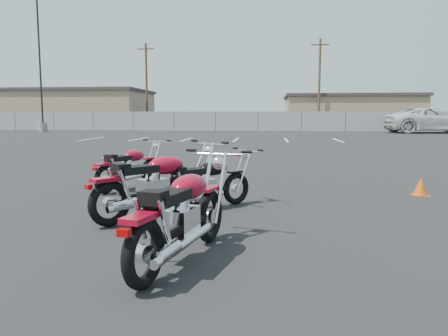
# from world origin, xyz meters

# --- Properties ---
(ground) EXTENTS (120.00, 120.00, 0.00)m
(ground) POSITION_xyz_m (0.00, 0.00, 0.00)
(ground) COLOR black
(ground) RESTS_ON ground
(motorcycle_front_red) EXTENTS (1.13, 1.89, 0.95)m
(motorcycle_front_red) POSITION_xyz_m (-1.87, 2.27, 0.43)
(motorcycle_front_red) COLOR black
(motorcycle_front_red) RESTS_ON ground
(motorcycle_second_black) EXTENTS (1.57, 1.59, 0.92)m
(motorcycle_second_black) POSITION_xyz_m (-0.09, 0.51, 0.42)
(motorcycle_second_black) COLOR black
(motorcycle_second_black) RESTS_ON ground
(motorcycle_third_red) EXTENTS (1.73, 1.93, 1.07)m
(motorcycle_third_red) POSITION_xyz_m (-0.71, -0.08, 0.49)
(motorcycle_third_red) COLOR black
(motorcycle_third_red) RESTS_ON ground
(motorcycle_rear_red) EXTENTS (1.00, 2.15, 1.06)m
(motorcycle_rear_red) POSITION_xyz_m (0.03, -1.93, 0.48)
(motorcycle_rear_red) COLOR black
(motorcycle_rear_red) RESTS_ON ground
(training_cone_near) EXTENTS (0.28, 0.28, 0.33)m
(training_cone_near) POSITION_xyz_m (3.69, 2.11, 0.17)
(training_cone_near) COLOR #D54D0B
(training_cone_near) RESTS_ON ground
(light_pole_west) EXTENTS (0.80, 0.70, 11.76)m
(light_pole_west) POSITION_xyz_m (-18.50, 30.09, 3.18)
(light_pole_west) COLOR gray
(light_pole_west) RESTS_ON ground
(chainlink_fence) EXTENTS (80.06, 0.06, 1.80)m
(chainlink_fence) POSITION_xyz_m (-0.00, 35.00, 0.90)
(chainlink_fence) COLOR gray
(chainlink_fence) RESTS_ON ground
(tan_building_west) EXTENTS (18.40, 10.40, 4.30)m
(tan_building_west) POSITION_xyz_m (-22.00, 42.00, 2.16)
(tan_building_west) COLOR #927A5E
(tan_building_west) RESTS_ON ground
(tan_building_east) EXTENTS (14.40, 9.40, 3.70)m
(tan_building_east) POSITION_xyz_m (10.00, 44.00, 1.86)
(tan_building_east) COLOR #927A5E
(tan_building_east) RESTS_ON ground
(utility_pole_b) EXTENTS (1.80, 0.24, 9.00)m
(utility_pole_b) POSITION_xyz_m (-12.00, 40.00, 4.69)
(utility_pole_b) COLOR #463220
(utility_pole_b) RESTS_ON ground
(utility_pole_c) EXTENTS (1.80, 0.24, 9.00)m
(utility_pole_c) POSITION_xyz_m (6.00, 39.00, 4.69)
(utility_pole_c) COLOR #463220
(utility_pole_c) RESTS_ON ground
(parking_line_stripes) EXTENTS (15.12, 4.00, 0.01)m
(parking_line_stripes) POSITION_xyz_m (-2.50, 20.00, 0.00)
(parking_line_stripes) COLOR silver
(parking_line_stripes) RESTS_ON ground
(white_van) EXTENTS (4.21, 8.92, 3.29)m
(white_van) POSITION_xyz_m (14.42, 31.52, 1.64)
(white_van) COLOR silver
(white_van) RESTS_ON ground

